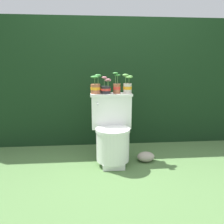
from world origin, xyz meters
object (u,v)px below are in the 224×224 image
(potted_plant_midright, at_px, (128,86))
(garden_stone, at_px, (146,157))
(toilet, at_px, (112,133))
(potted_plant_middle, at_px, (117,87))
(potted_plant_left, at_px, (96,87))
(potted_plant_midleft, at_px, (106,88))

(potted_plant_midright, distance_m, garden_stone, 0.88)
(toilet, xyz_separation_m, potted_plant_middle, (0.07, 0.15, 0.52))
(potted_plant_midright, height_order, garden_stone, potted_plant_midright)
(toilet, distance_m, potted_plant_left, 0.57)
(toilet, relative_size, potted_plant_left, 3.56)
(potted_plant_midleft, height_order, potted_plant_midright, potted_plant_midright)
(potted_plant_middle, bearing_deg, toilet, -114.15)
(potted_plant_middle, bearing_deg, potted_plant_midleft, 178.74)
(potted_plant_midleft, height_order, potted_plant_middle, potted_plant_middle)
(toilet, distance_m, potted_plant_midright, 0.58)
(potted_plant_left, bearing_deg, garden_stone, -15.04)
(garden_stone, bearing_deg, potted_plant_left, 164.96)
(toilet, bearing_deg, potted_plant_middle, 65.85)
(potted_plant_midleft, distance_m, potted_plant_middle, 0.13)
(toilet, height_order, potted_plant_left, potted_plant_left)
(potted_plant_midleft, relative_size, garden_stone, 0.96)
(garden_stone, bearing_deg, potted_plant_middle, 154.54)
(potted_plant_midleft, relative_size, potted_plant_midright, 0.87)
(potted_plant_midleft, xyz_separation_m, potted_plant_midright, (0.26, -0.02, 0.03))
(potted_plant_middle, distance_m, garden_stone, 0.91)
(potted_plant_middle, bearing_deg, garden_stone, -25.46)
(toilet, height_order, garden_stone, toilet)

